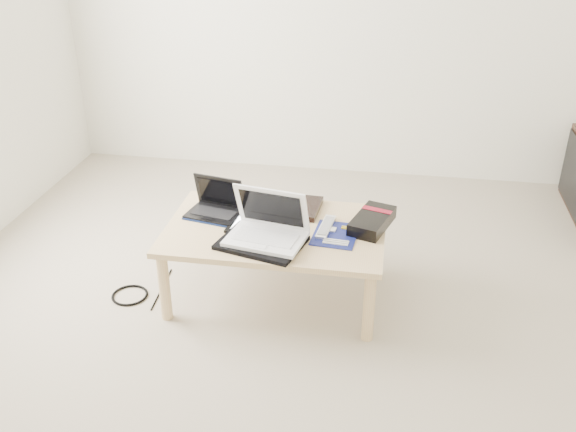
% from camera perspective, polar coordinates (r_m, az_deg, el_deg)
% --- Properties ---
extents(ground, '(4.00, 4.00, 0.00)m').
position_cam_1_polar(ground, '(3.18, 0.92, -10.17)').
color(ground, '#AE9F8D').
rests_on(ground, ground).
extents(coffee_table, '(1.10, 0.70, 0.40)m').
position_cam_1_polar(coffee_table, '(3.26, -1.13, -1.79)').
color(coffee_table, '#D1B67E').
rests_on(coffee_table, ground).
extents(book, '(0.32, 0.28, 0.03)m').
position_cam_1_polar(book, '(3.41, 0.24, 0.87)').
color(book, black).
rests_on(book, coffee_table).
extents(netbook, '(0.31, 0.25, 0.20)m').
position_cam_1_polar(netbook, '(3.37, -6.44, 0.84)').
color(netbook, black).
rests_on(netbook, coffee_table).
extents(tablet, '(0.27, 0.21, 0.01)m').
position_cam_1_polar(tablet, '(3.24, -3.05, -0.88)').
color(tablet, black).
rests_on(tablet, coffee_table).
extents(remote, '(0.08, 0.25, 0.02)m').
position_cam_1_polar(remote, '(3.22, 3.38, -1.00)').
color(remote, silver).
rests_on(remote, coffee_table).
extents(neoprene_sleeve, '(0.45, 0.37, 0.02)m').
position_cam_1_polar(neoprene_sleeve, '(3.08, -2.38, -2.38)').
color(neoprene_sleeve, black).
rests_on(neoprene_sleeve, coffee_table).
extents(white_laptop, '(0.40, 0.32, 0.25)m').
position_cam_1_polar(white_laptop, '(3.08, -1.82, -1.07)').
color(white_laptop, white).
rests_on(white_laptop, neoprene_sleeve).
extents(motherboard, '(0.23, 0.28, 0.01)m').
position_cam_1_polar(motherboard, '(3.17, 4.25, -1.66)').
color(motherboard, '#0D1757').
rests_on(motherboard, coffee_table).
extents(gpu_box, '(0.24, 0.34, 0.07)m').
position_cam_1_polar(gpu_box, '(3.25, 7.49, -0.45)').
color(gpu_box, black).
rests_on(gpu_box, coffee_table).
extents(cable_coil, '(0.13, 0.13, 0.01)m').
position_cam_1_polar(cable_coil, '(3.19, -2.93, -1.37)').
color(cable_coil, black).
rests_on(cable_coil, coffee_table).
extents(floor_cable_coil, '(0.25, 0.25, 0.01)m').
position_cam_1_polar(floor_cable_coil, '(3.52, -13.88, -6.85)').
color(floor_cable_coil, black).
rests_on(floor_cable_coil, ground).
extents(floor_cable_trail, '(0.03, 0.39, 0.01)m').
position_cam_1_polar(floor_cable_trail, '(3.54, -11.17, -6.37)').
color(floor_cable_trail, black).
rests_on(floor_cable_trail, ground).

